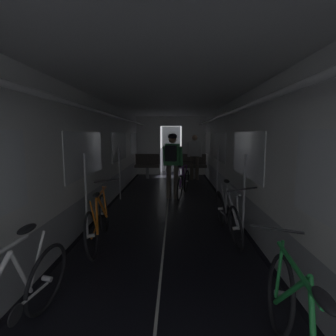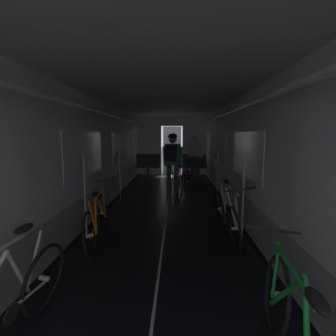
{
  "view_description": "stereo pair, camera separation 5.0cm",
  "coord_description": "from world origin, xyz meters",
  "px_view_note": "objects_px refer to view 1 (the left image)",
  "views": [
    {
      "loc": [
        0.17,
        -1.98,
        1.71
      ],
      "look_at": [
        0.0,
        4.34,
        0.89
      ],
      "focal_mm": 27.83,
      "sensor_mm": 36.0,
      "label": 1
    },
    {
      "loc": [
        0.22,
        -1.98,
        1.71
      ],
      "look_at": [
        0.0,
        4.34,
        0.89
      ],
      "focal_mm": 27.83,
      "sensor_mm": 36.0,
      "label": 2
    }
  ],
  "objects_px": {
    "bench_seat_far_left": "(147,164)",
    "bicycle_orange": "(98,220)",
    "bench_seat_far_right": "(194,164)",
    "bicycle_silver": "(228,214)",
    "bicycle_green": "(301,333)",
    "bicycle_white": "(8,308)",
    "person_standing_near_bench": "(195,154)",
    "person_cyclist_aisle": "(172,159)",
    "bicycle_purple_in_aisle": "(183,183)"
  },
  "relations": [
    {
      "from": "bench_seat_far_left",
      "to": "bicycle_orange",
      "type": "xyz_separation_m",
      "value": [
        -0.11,
        -6.18,
        -0.19
      ]
    },
    {
      "from": "bench_seat_far_right",
      "to": "bicycle_orange",
      "type": "bearing_deg",
      "value": -107.21
    },
    {
      "from": "bench_seat_far_left",
      "to": "bench_seat_far_right",
      "type": "xyz_separation_m",
      "value": [
        1.8,
        0.0,
        0.0
      ]
    },
    {
      "from": "bicycle_silver",
      "to": "bicycle_green",
      "type": "distance_m",
      "value": 2.62
    },
    {
      "from": "bicycle_white",
      "to": "person_standing_near_bench",
      "type": "height_order",
      "value": "person_standing_near_bench"
    },
    {
      "from": "bicycle_orange",
      "to": "bicycle_silver",
      "type": "distance_m",
      "value": 2.1
    },
    {
      "from": "bicycle_green",
      "to": "bicycle_white",
      "type": "bearing_deg",
      "value": 174.7
    },
    {
      "from": "bicycle_green",
      "to": "person_standing_near_bench",
      "type": "height_order",
      "value": "person_standing_near_bench"
    },
    {
      "from": "bench_seat_far_left",
      "to": "bicycle_green",
      "type": "bearing_deg",
      "value": -77.18
    },
    {
      "from": "bicycle_green",
      "to": "person_cyclist_aisle",
      "type": "xyz_separation_m",
      "value": [
        -0.92,
        5.18,
        0.69
      ]
    },
    {
      "from": "bicycle_orange",
      "to": "bicycle_silver",
      "type": "height_order",
      "value": "same"
    },
    {
      "from": "bench_seat_far_right",
      "to": "person_standing_near_bench",
      "type": "relative_size",
      "value": 0.58
    },
    {
      "from": "bench_seat_far_right",
      "to": "bicycle_purple_in_aisle",
      "type": "bearing_deg",
      "value": -99.41
    },
    {
      "from": "bicycle_white",
      "to": "person_cyclist_aisle",
      "type": "xyz_separation_m",
      "value": [
        1.21,
        4.98,
        0.69
      ]
    },
    {
      "from": "bench_seat_far_left",
      "to": "person_standing_near_bench",
      "type": "height_order",
      "value": "person_standing_near_bench"
    },
    {
      "from": "bicycle_green",
      "to": "bicycle_silver",
      "type": "bearing_deg",
      "value": 89.27
    },
    {
      "from": "bench_seat_far_right",
      "to": "bicycle_silver",
      "type": "distance_m",
      "value": 5.83
    },
    {
      "from": "bench_seat_far_right",
      "to": "bicycle_silver",
      "type": "relative_size",
      "value": 0.58
    },
    {
      "from": "bicycle_green",
      "to": "person_standing_near_bench",
      "type": "distance_m",
      "value": 8.09
    },
    {
      "from": "bicycle_orange",
      "to": "bicycle_silver",
      "type": "xyz_separation_m",
      "value": [
        2.07,
        0.36,
        -0.0
      ]
    },
    {
      "from": "bicycle_orange",
      "to": "bicycle_green",
      "type": "xyz_separation_m",
      "value": [
        2.04,
        -2.26,
        0.0
      ]
    },
    {
      "from": "bicycle_silver",
      "to": "bicycle_purple_in_aisle",
      "type": "distance_m",
      "value": 2.9
    },
    {
      "from": "person_cyclist_aisle",
      "to": "bicycle_white",
      "type": "bearing_deg",
      "value": -103.63
    },
    {
      "from": "bicycle_purple_in_aisle",
      "to": "person_standing_near_bench",
      "type": "bearing_deg",
      "value": 79.2
    },
    {
      "from": "bicycle_purple_in_aisle",
      "to": "person_standing_near_bench",
      "type": "xyz_separation_m",
      "value": [
        0.5,
        2.62,
        0.59
      ]
    },
    {
      "from": "bench_seat_far_right",
      "to": "bicycle_purple_in_aisle",
      "type": "relative_size",
      "value": 0.59
    },
    {
      "from": "bicycle_orange",
      "to": "bicycle_silver",
      "type": "bearing_deg",
      "value": 9.83
    },
    {
      "from": "bench_seat_far_right",
      "to": "bicycle_silver",
      "type": "bearing_deg",
      "value": -88.47
    },
    {
      "from": "bench_seat_far_right",
      "to": "bicycle_white",
      "type": "xyz_separation_m",
      "value": [
        -2.01,
        -8.25,
        -0.19
      ]
    },
    {
      "from": "bicycle_silver",
      "to": "bicycle_green",
      "type": "xyz_separation_m",
      "value": [
        -0.03,
        -2.62,
        0.0
      ]
    },
    {
      "from": "bicycle_orange",
      "to": "person_standing_near_bench",
      "type": "bearing_deg",
      "value": 71.72
    },
    {
      "from": "bicycle_silver",
      "to": "bicycle_purple_in_aisle",
      "type": "bearing_deg",
      "value": 102.97
    },
    {
      "from": "bicycle_white",
      "to": "bicycle_green",
      "type": "height_order",
      "value": "bicycle_white"
    },
    {
      "from": "bench_seat_far_left",
      "to": "person_standing_near_bench",
      "type": "distance_m",
      "value": 1.89
    },
    {
      "from": "bicycle_silver",
      "to": "person_cyclist_aisle",
      "type": "relative_size",
      "value": 0.98
    },
    {
      "from": "bicycle_orange",
      "to": "person_standing_near_bench",
      "type": "distance_m",
      "value": 6.14
    },
    {
      "from": "bicycle_orange",
      "to": "bench_seat_far_left",
      "type": "bearing_deg",
      "value": 88.94
    },
    {
      "from": "bicycle_orange",
      "to": "bicycle_green",
      "type": "distance_m",
      "value": 3.05
    },
    {
      "from": "bicycle_white",
      "to": "person_standing_near_bench",
      "type": "bearing_deg",
      "value": 75.68
    },
    {
      "from": "bicycle_purple_in_aisle",
      "to": "person_standing_near_bench",
      "type": "height_order",
      "value": "person_standing_near_bench"
    },
    {
      "from": "bicycle_silver",
      "to": "bicycle_orange",
      "type": "bearing_deg",
      "value": -170.17
    },
    {
      "from": "bicycle_silver",
      "to": "bench_seat_far_left",
      "type": "bearing_deg",
      "value": 108.57
    },
    {
      "from": "bicycle_orange",
      "to": "bicycle_green",
      "type": "bearing_deg",
      "value": -48.02
    },
    {
      "from": "bench_seat_far_left",
      "to": "bench_seat_far_right",
      "type": "distance_m",
      "value": 1.8
    },
    {
      "from": "bicycle_silver",
      "to": "person_cyclist_aisle",
      "type": "xyz_separation_m",
      "value": [
        -0.95,
        2.56,
        0.69
      ]
    },
    {
      "from": "bicycle_orange",
      "to": "bicycle_silver",
      "type": "relative_size",
      "value": 1.0
    },
    {
      "from": "person_standing_near_bench",
      "to": "bicycle_orange",
      "type": "bearing_deg",
      "value": -108.28
    },
    {
      "from": "bicycle_white",
      "to": "bicycle_purple_in_aisle",
      "type": "relative_size",
      "value": 1.02
    },
    {
      "from": "bicycle_green",
      "to": "person_standing_near_bench",
      "type": "bearing_deg",
      "value": 90.85
    },
    {
      "from": "bicycle_silver",
      "to": "bicycle_green",
      "type": "height_order",
      "value": "bicycle_silver"
    }
  ]
}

